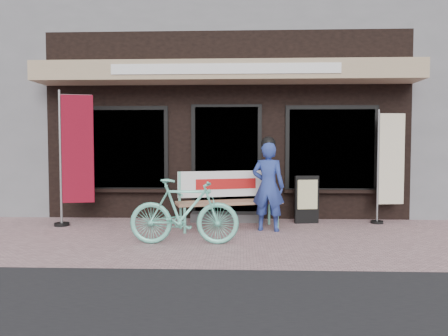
{
  "coord_description": "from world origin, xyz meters",
  "views": [
    {
      "loc": [
        0.29,
        -6.4,
        1.42
      ],
      "look_at": [
        0.01,
        0.7,
        1.05
      ],
      "focal_mm": 35.0,
      "sensor_mm": 36.0,
      "label": 1
    }
  ],
  "objects_px": {
    "bench": "(228,195)",
    "person": "(268,185)",
    "nobori_cream": "(389,165)",
    "menu_stand": "(307,199)",
    "bicycle": "(184,212)",
    "nobori_red": "(75,156)"
  },
  "relations": [
    {
      "from": "person",
      "to": "bicycle",
      "type": "bearing_deg",
      "value": -126.63
    },
    {
      "from": "nobori_cream",
      "to": "person",
      "type": "bearing_deg",
      "value": -167.59
    },
    {
      "from": "bicycle",
      "to": "menu_stand",
      "type": "bearing_deg",
      "value": -49.3
    },
    {
      "from": "bench",
      "to": "bicycle",
      "type": "relative_size",
      "value": 1.18
    },
    {
      "from": "nobori_red",
      "to": "person",
      "type": "bearing_deg",
      "value": -19.02
    },
    {
      "from": "bench",
      "to": "nobori_red",
      "type": "distance_m",
      "value": 2.78
    },
    {
      "from": "bench",
      "to": "nobori_cream",
      "type": "bearing_deg",
      "value": -6.45
    },
    {
      "from": "person",
      "to": "bicycle",
      "type": "xyz_separation_m",
      "value": [
        -1.26,
        -1.05,
        -0.3
      ]
    },
    {
      "from": "person",
      "to": "bicycle",
      "type": "relative_size",
      "value": 1.0
    },
    {
      "from": "bench",
      "to": "person",
      "type": "relative_size",
      "value": 1.18
    },
    {
      "from": "person",
      "to": "bicycle",
      "type": "distance_m",
      "value": 1.67
    },
    {
      "from": "nobori_cream",
      "to": "menu_stand",
      "type": "height_order",
      "value": "nobori_cream"
    },
    {
      "from": "nobori_red",
      "to": "nobori_cream",
      "type": "relative_size",
      "value": 1.16
    },
    {
      "from": "bench",
      "to": "person",
      "type": "height_order",
      "value": "person"
    },
    {
      "from": "bench",
      "to": "bicycle",
      "type": "height_order",
      "value": "bench"
    },
    {
      "from": "bicycle",
      "to": "nobori_red",
      "type": "distance_m",
      "value": 2.64
    },
    {
      "from": "bicycle",
      "to": "menu_stand",
      "type": "xyz_separation_m",
      "value": [
        2.0,
        1.76,
        -0.03
      ]
    },
    {
      "from": "nobori_red",
      "to": "nobori_cream",
      "type": "bearing_deg",
      "value": -8.75
    },
    {
      "from": "nobori_red",
      "to": "nobori_cream",
      "type": "distance_m",
      "value": 5.63
    },
    {
      "from": "bench",
      "to": "nobori_red",
      "type": "relative_size",
      "value": 0.78
    },
    {
      "from": "menu_stand",
      "to": "bicycle",
      "type": "bearing_deg",
      "value": -147.67
    },
    {
      "from": "person",
      "to": "menu_stand",
      "type": "height_order",
      "value": "person"
    }
  ]
}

